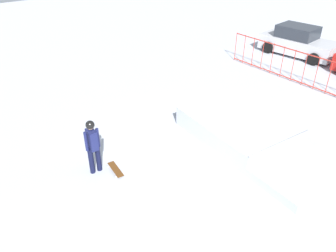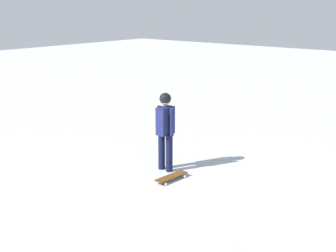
{
  "view_description": "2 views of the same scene",
  "coord_description": "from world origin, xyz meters",
  "px_view_note": "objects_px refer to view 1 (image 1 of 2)",
  "views": [
    {
      "loc": [
        5.75,
        -6.22,
        6.3
      ],
      "look_at": [
        -1.49,
        -0.94,
        0.9
      ],
      "focal_mm": 35.78,
      "sensor_mm": 36.0,
      "label": 1
    },
    {
      "loc": [
        4.9,
        2.29,
        3.49
      ],
      "look_at": [
        -1.9,
        -3.28,
        1.0
      ],
      "focal_mm": 45.77,
      "sensor_mm": 36.0,
      "label": 2
    }
  ],
  "objects_px": {
    "skate_ramp": "(247,134)",
    "skater": "(93,143)",
    "skateboard": "(116,169)",
    "parked_car_silver": "(298,42)"
  },
  "relations": [
    {
      "from": "skate_ramp",
      "to": "skateboard",
      "type": "bearing_deg",
      "value": -102.47
    },
    {
      "from": "skate_ramp",
      "to": "parked_car_silver",
      "type": "relative_size",
      "value": 1.29
    },
    {
      "from": "skater",
      "to": "skate_ramp",
      "type": "bearing_deg",
      "value": 73.93
    },
    {
      "from": "skate_ramp",
      "to": "parked_car_silver",
      "type": "xyz_separation_m",
      "value": [
        -4.45,
        8.91,
        0.41
      ]
    },
    {
      "from": "skater",
      "to": "parked_car_silver",
      "type": "height_order",
      "value": "skater"
    },
    {
      "from": "skater",
      "to": "skateboard",
      "type": "xyz_separation_m",
      "value": [
        0.36,
        0.46,
        -0.93
      ]
    },
    {
      "from": "skate_ramp",
      "to": "skater",
      "type": "relative_size",
      "value": 3.21
    },
    {
      "from": "parked_car_silver",
      "to": "skater",
      "type": "bearing_deg",
      "value": -86.01
    },
    {
      "from": "skateboard",
      "to": "skater",
      "type": "bearing_deg",
      "value": -122.52
    },
    {
      "from": "skateboard",
      "to": "parked_car_silver",
      "type": "height_order",
      "value": "parked_car_silver"
    }
  ]
}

